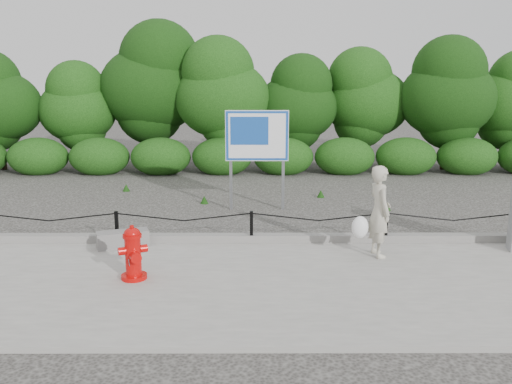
{
  "coord_description": "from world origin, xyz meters",
  "views": [
    {
      "loc": [
        0.06,
        -9.69,
        3.11
      ],
      "look_at": [
        0.08,
        0.2,
        1.0
      ],
      "focal_mm": 38.0,
      "sensor_mm": 36.0,
      "label": 1
    }
  ],
  "objects_px": {
    "advertising_sign": "(257,140)",
    "concrete_block": "(123,239)",
    "pedestrian": "(378,212)",
    "fire_hydrant": "(133,254)"
  },
  "relations": [
    {
      "from": "advertising_sign",
      "to": "concrete_block",
      "type": "bearing_deg",
      "value": -128.0
    },
    {
      "from": "pedestrian",
      "to": "concrete_block",
      "type": "xyz_separation_m",
      "value": [
        -4.5,
        0.52,
        -0.63
      ]
    },
    {
      "from": "pedestrian",
      "to": "fire_hydrant",
      "type": "bearing_deg",
      "value": 95.62
    },
    {
      "from": "advertising_sign",
      "to": "fire_hydrant",
      "type": "bearing_deg",
      "value": -111.76
    },
    {
      "from": "pedestrian",
      "to": "advertising_sign",
      "type": "relative_size",
      "value": 0.67
    },
    {
      "from": "fire_hydrant",
      "to": "advertising_sign",
      "type": "distance_m",
      "value": 5.22
    },
    {
      "from": "fire_hydrant",
      "to": "pedestrian",
      "type": "height_order",
      "value": "pedestrian"
    },
    {
      "from": "fire_hydrant",
      "to": "concrete_block",
      "type": "xyz_separation_m",
      "value": [
        -0.55,
        1.6,
        -0.26
      ]
    },
    {
      "from": "pedestrian",
      "to": "advertising_sign",
      "type": "xyz_separation_m",
      "value": [
        -2.05,
        3.63,
        0.81
      ]
    },
    {
      "from": "fire_hydrant",
      "to": "pedestrian",
      "type": "relative_size",
      "value": 0.54
    }
  ]
}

